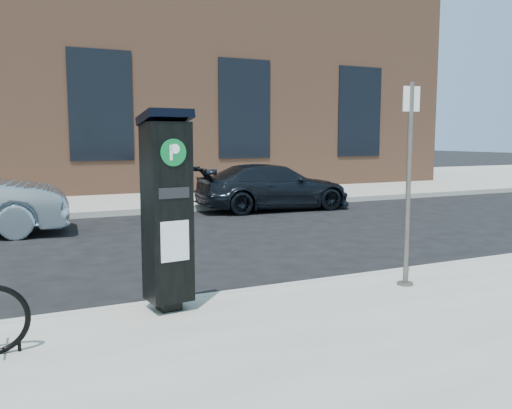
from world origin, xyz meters
TOP-DOWN VIEW (x-y plane):
  - ground at (0.00, 0.00)m, footprint 120.00×120.00m
  - sidewalk_far at (0.00, 14.00)m, footprint 60.00×12.00m
  - curb_near at (0.00, -0.02)m, footprint 60.00×0.12m
  - curb_far at (0.00, 8.02)m, footprint 60.00×0.12m
  - building at (-0.00, 17.00)m, footprint 28.00×10.05m
  - parking_kiosk at (-1.47, -0.35)m, footprint 0.53×0.48m
  - sign_pole at (1.48, -0.68)m, footprint 0.22×0.20m
  - car_dark at (3.80, 7.40)m, footprint 4.44×2.01m

SIDE VIEW (x-z plane):
  - ground at x=0.00m, z-range 0.00..0.00m
  - sidewalk_far at x=0.00m, z-range 0.00..0.15m
  - curb_near at x=0.00m, z-range -0.01..0.15m
  - curb_far at x=0.00m, z-range -0.01..0.15m
  - car_dark at x=3.80m, z-range 0.00..1.26m
  - parking_kiosk at x=-1.47m, z-range 0.18..2.30m
  - sign_pole at x=1.48m, z-range 0.14..2.63m
  - building at x=0.00m, z-range 0.02..8.27m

